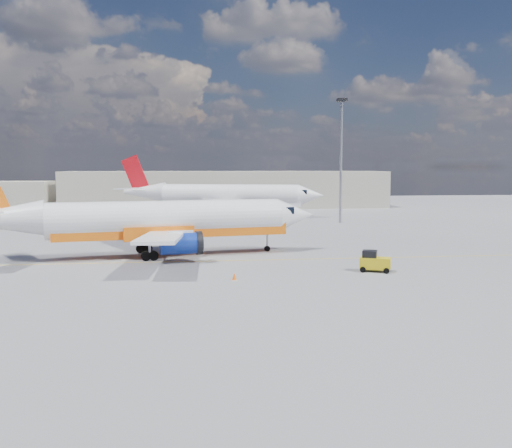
{
  "coord_description": "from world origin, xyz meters",
  "views": [
    {
      "loc": [
        -3.91,
        -51.02,
        8.99
      ],
      "look_at": [
        2.72,
        3.15,
        3.5
      ],
      "focal_mm": 40.0,
      "sensor_mm": 36.0,
      "label": 1
    }
  ],
  "objects": [
    {
      "name": "gse_tug",
      "position": [
        12.07,
        -4.22,
        0.86
      ],
      "size": [
        2.9,
        2.42,
        1.82
      ],
      "rotation": [
        0.0,
        0.0,
        -0.41
      ],
      "color": "black",
      "rests_on": "ground"
    },
    {
      "name": "ground",
      "position": [
        0.0,
        0.0,
        0.0
      ],
      "size": [
        240.0,
        240.0,
        0.0
      ],
      "primitive_type": "plane",
      "color": "slate",
      "rests_on": "ground"
    },
    {
      "name": "main_jet",
      "position": [
        -6.93,
        6.59,
        3.57
      ],
      "size": [
        35.5,
        27.54,
        10.72
      ],
      "rotation": [
        0.0,
        0.0,
        0.18
      ],
      "color": "white",
      "rests_on": "ground"
    },
    {
      "name": "second_jet",
      "position": [
        2.82,
        51.37,
        3.74
      ],
      "size": [
        37.11,
        28.33,
        11.21
      ],
      "rotation": [
        0.0,
        0.0,
        -0.26
      ],
      "color": "white",
      "rests_on": "ground"
    },
    {
      "name": "floodlight_mast",
      "position": [
        20.61,
        37.85,
        11.82
      ],
      "size": [
        1.44,
        1.44,
        19.71
      ],
      "color": "#9899A0",
      "rests_on": "ground"
    },
    {
      "name": "traffic_cone",
      "position": [
        -0.21,
        -6.61,
        0.3
      ],
      "size": [
        0.43,
        0.43,
        0.61
      ],
      "color": "white",
      "rests_on": "ground"
    },
    {
      "name": "terminal_main",
      "position": [
        5.0,
        75.0,
        4.0
      ],
      "size": [
        70.0,
        14.0,
        8.0
      ],
      "primitive_type": "cube",
      "color": "beige",
      "rests_on": "ground"
    },
    {
      "name": "taxi_line",
      "position": [
        0.0,
        3.0,
        0.01
      ],
      "size": [
        70.0,
        0.15,
        0.01
      ],
      "primitive_type": "cube",
      "color": "yellow",
      "rests_on": "ground"
    }
  ]
}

